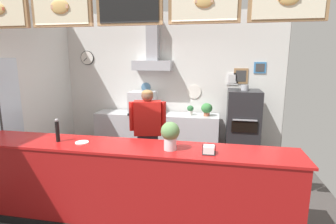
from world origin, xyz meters
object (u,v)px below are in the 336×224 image
object	(u,v)px
pizza_oven	(242,128)
napkin_holder	(209,150)
basil_vase	(170,135)
potted_sage	(207,109)
condiment_plate	(82,142)
espresso_machine	(142,103)
potted_basil	(190,110)
pepper_grinder	(57,130)
shop_worker	(148,135)

from	to	relation	value
pizza_oven	napkin_holder	bearing A→B (deg)	-103.61
basil_vase	potted_sage	bearing A→B (deg)	82.83
potted_sage	basil_vase	xyz separation A→B (m)	(-0.30, -2.40, 0.14)
basil_vase	condiment_plate	bearing A→B (deg)	178.31
basil_vase	espresso_machine	bearing A→B (deg)	113.27
potted_basil	napkin_holder	bearing A→B (deg)	-79.22
condiment_plate	pepper_grinder	xyz separation A→B (m)	(-0.32, -0.00, 0.14)
pepper_grinder	napkin_holder	size ratio (longest dim) A/B	2.03
potted_basil	condiment_plate	distance (m)	2.62
potted_basil	basil_vase	size ratio (longest dim) A/B	0.61
potted_basil	condiment_plate	bearing A→B (deg)	-114.58
shop_worker	napkin_holder	distance (m)	1.61
espresso_machine	potted_basil	distance (m)	1.01
pizza_oven	condiment_plate	distance (m)	3.11
pizza_oven	potted_sage	world-z (taller)	pizza_oven
potted_basil	condiment_plate	xyz separation A→B (m)	(-1.09, -2.38, 0.01)
espresso_machine	pepper_grinder	world-z (taller)	espresso_machine
potted_basil	napkin_holder	distance (m)	2.50
basil_vase	pepper_grinder	bearing A→B (deg)	178.88
espresso_machine	potted_sage	bearing A→B (deg)	0.04
potted_basil	napkin_holder	world-z (taller)	napkin_holder
pizza_oven	pepper_grinder	distance (m)	3.35
potted_basil	espresso_machine	bearing A→B (deg)	-179.09
pizza_oven	napkin_holder	xyz separation A→B (m)	(-0.56, -2.32, 0.34)
pepper_grinder	potted_sage	bearing A→B (deg)	53.71
pizza_oven	espresso_machine	xyz separation A→B (m)	(-2.03, 0.12, 0.42)
potted_sage	napkin_holder	xyz separation A→B (m)	(0.14, -2.44, 0.01)
pepper_grinder	potted_basil	bearing A→B (deg)	59.41
potted_basil	basil_vase	xyz separation A→B (m)	(0.03, -2.42, 0.18)
espresso_machine	potted_sage	distance (m)	1.34
pizza_oven	basil_vase	bearing A→B (deg)	-113.73
shop_worker	pepper_grinder	bearing A→B (deg)	40.91
pizza_oven	napkin_holder	size ratio (longest dim) A/B	10.86
pepper_grinder	basil_vase	distance (m)	1.44
potted_sage	condiment_plate	size ratio (longest dim) A/B	1.57
pizza_oven	shop_worker	xyz separation A→B (m)	(-1.59, -1.10, 0.10)
shop_worker	basil_vase	xyz separation A→B (m)	(0.59, -1.18, 0.38)
espresso_machine	basil_vase	world-z (taller)	espresso_machine
espresso_machine	condiment_plate	size ratio (longest dim) A/B	3.19
condiment_plate	basil_vase	world-z (taller)	basil_vase
pepper_grinder	condiment_plate	bearing A→B (deg)	0.86
condiment_plate	napkin_holder	xyz separation A→B (m)	(1.56, -0.08, 0.03)
napkin_holder	basil_vase	size ratio (longest dim) A/B	0.45
espresso_machine	potted_basil	world-z (taller)	espresso_machine
pepper_grinder	pizza_oven	bearing A→B (deg)	42.67
shop_worker	potted_basil	xyz separation A→B (m)	(0.56, 1.24, 0.20)
napkin_holder	shop_worker	bearing A→B (deg)	130.09
shop_worker	potted_sage	xyz separation A→B (m)	(0.89, 1.22, 0.23)
pizza_oven	condiment_plate	world-z (taller)	pizza_oven
espresso_machine	pepper_grinder	distance (m)	2.41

